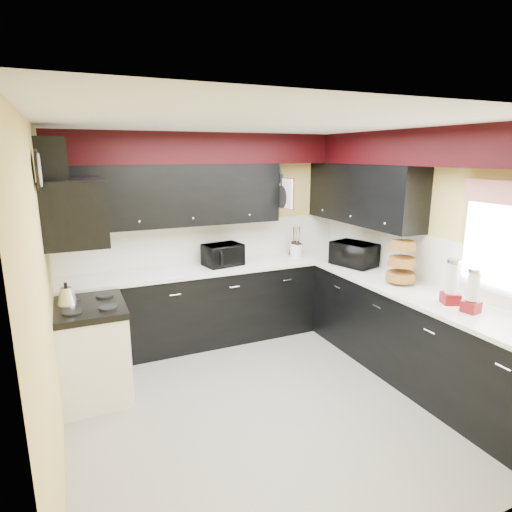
{
  "coord_description": "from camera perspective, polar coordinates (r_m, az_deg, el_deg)",
  "views": [
    {
      "loc": [
        -1.6,
        -3.26,
        2.27
      ],
      "look_at": [
        0.16,
        0.72,
        1.22
      ],
      "focal_mm": 30.0,
      "sensor_mm": 36.0,
      "label": 1
    }
  ],
  "objects": [
    {
      "name": "utensil_crock",
      "position": [
        5.63,
        5.38,
        0.74
      ],
      "size": [
        0.21,
        0.21,
        0.18
      ],
      "primitive_type": "cylinder",
      "rotation": [
        0.0,
        0.0,
        0.37
      ],
      "color": "silver",
      "rests_on": "counter_back"
    },
    {
      "name": "cab_right",
      "position": [
        4.66,
        20.92,
        -10.4
      ],
      "size": [
        0.6,
        3.0,
        0.9
      ],
      "primitive_type": "cube",
      "color": "black",
      "rests_on": "ground"
    },
    {
      "name": "deco_plate",
      "position": [
        4.46,
        25.88,
        11.98
      ],
      "size": [
        0.03,
        0.24,
        0.24
      ],
      "primitive_type": null,
      "color": "white",
      "rests_on": "wall_right"
    },
    {
      "name": "pan_low",
      "position": [
        5.53,
        2.19,
        7.82
      ],
      "size": [
        0.03,
        0.24,
        0.42
      ],
      "primitive_type": null,
      "color": "black",
      "rests_on": "upper_back"
    },
    {
      "name": "cut_board",
      "position": [
        5.19,
        4.17,
        8.31
      ],
      "size": [
        0.03,
        0.26,
        0.35
      ],
      "primitive_type": "cube",
      "color": "white",
      "rests_on": "upper_back"
    },
    {
      "name": "window",
      "position": [
        4.19,
        30.71,
        1.75
      ],
      "size": [
        0.03,
        0.86,
        0.96
      ],
      "primitive_type": null,
      "color": "white",
      "rests_on": "wall_right"
    },
    {
      "name": "upper_right",
      "position": [
        5.29,
        13.95,
        8.04
      ],
      "size": [
        0.35,
        1.8,
        0.7
      ],
      "primitive_type": "cube",
      "color": "black",
      "rests_on": "wall_right"
    },
    {
      "name": "ground",
      "position": [
        4.28,
        2.01,
        -18.47
      ],
      "size": [
        3.6,
        3.6,
        0.0
      ],
      "primitive_type": "plane",
      "color": "gray",
      "rests_on": "ground"
    },
    {
      "name": "toaster_oven",
      "position": [
        5.2,
        -4.4,
        0.17
      ],
      "size": [
        0.51,
        0.44,
        0.26
      ],
      "primitive_type": "imported",
      "rotation": [
        0.0,
        0.0,
        0.17
      ],
      "color": "black",
      "rests_on": "counter_back"
    },
    {
      "name": "wall_back",
      "position": [
        5.4,
        -6.26,
        2.58
      ],
      "size": [
        3.6,
        0.06,
        2.5
      ],
      "primitive_type": "cube",
      "color": "#E0C666",
      "rests_on": "ground"
    },
    {
      "name": "soffit_right",
      "position": [
        4.46,
        23.0,
        13.22
      ],
      "size": [
        0.36,
        3.24,
        0.35
      ],
      "primitive_type": "cube",
      "color": "black",
      "rests_on": "wall_right"
    },
    {
      "name": "pan_mid",
      "position": [
        5.29,
        3.45,
        7.88
      ],
      "size": [
        0.03,
        0.28,
        0.46
      ],
      "primitive_type": null,
      "color": "black",
      "rests_on": "upper_back"
    },
    {
      "name": "stove",
      "position": [
        4.41,
        -20.81,
        -12.05
      ],
      "size": [
        0.6,
        0.75,
        0.86
      ],
      "primitive_type": "cube",
      "color": "white",
      "rests_on": "ground"
    },
    {
      "name": "kettle",
      "position": [
        4.29,
        -23.93,
        -4.86
      ],
      "size": [
        0.23,
        0.23,
        0.16
      ],
      "primitive_type": null,
      "rotation": [
        0.0,
        0.0,
        0.36
      ],
      "color": "silver",
      "rests_on": "cooktop"
    },
    {
      "name": "pan_top",
      "position": [
        5.39,
        2.84,
        10.65
      ],
      "size": [
        0.03,
        0.22,
        0.4
      ],
      "primitive_type": null,
      "color": "black",
      "rests_on": "upper_back"
    },
    {
      "name": "soffit_back",
      "position": [
        5.14,
        -5.94,
        14.08
      ],
      "size": [
        3.6,
        0.36,
        0.35
      ],
      "primitive_type": "cube",
      "color": "black",
      "rests_on": "wall_back"
    },
    {
      "name": "cooktop",
      "position": [
        4.24,
        -21.33,
        -6.41
      ],
      "size": [
        0.62,
        0.77,
        0.06
      ],
      "primitive_type": "cube",
      "color": "black",
      "rests_on": "stove"
    },
    {
      "name": "splash_right",
      "position": [
        4.83,
        21.62,
        -0.35
      ],
      "size": [
        0.02,
        3.6,
        0.5
      ],
      "primitive_type": "cube",
      "color": "white",
      "rests_on": "counter_right"
    },
    {
      "name": "wall_right",
      "position": [
        4.82,
        21.76,
        0.35
      ],
      "size": [
        0.06,
        3.6,
        2.5
      ],
      "primitive_type": "cube",
      "color": "#E0C666",
      "rests_on": "ground"
    },
    {
      "name": "dispenser_a",
      "position": [
        4.23,
        24.66,
        -3.33
      ],
      "size": [
        0.19,
        0.19,
        0.39
      ],
      "primitive_type": null,
      "rotation": [
        0.0,
        0.0,
        -0.42
      ],
      "color": "#640500",
      "rests_on": "counter_right"
    },
    {
      "name": "ceiling",
      "position": [
        3.64,
        2.35,
        17.17
      ],
      "size": [
        3.6,
        3.6,
        0.06
      ],
      "primitive_type": "cube",
      "color": "white",
      "rests_on": "wall_back"
    },
    {
      "name": "valance",
      "position": [
        4.1,
        30.93,
        7.18
      ],
      "size": [
        0.04,
        0.88,
        0.2
      ],
      "primitive_type": "cube",
      "color": "red",
      "rests_on": "wall_right"
    },
    {
      "name": "baskets",
      "position": [
        4.68,
        18.85,
        -0.67
      ],
      "size": [
        0.27,
        0.27,
        0.5
      ],
      "primitive_type": null,
      "color": "brown",
      "rests_on": "upper_right"
    },
    {
      "name": "counter_back",
      "position": [
        5.2,
        -5.15,
        -1.57
      ],
      "size": [
        3.62,
        0.64,
        0.04
      ],
      "primitive_type": "cube",
      "color": "white",
      "rests_on": "cab_back"
    },
    {
      "name": "wall_left",
      "position": [
        3.42,
        -26.18,
        -5.23
      ],
      "size": [
        0.06,
        3.6,
        2.5
      ],
      "primitive_type": "cube",
      "color": "#E0C666",
      "rests_on": "ground"
    },
    {
      "name": "counter_right",
      "position": [
        4.49,
        21.42,
        -4.9
      ],
      "size": [
        0.64,
        3.02,
        0.04
      ],
      "primitive_type": "cube",
      "color": "white",
      "rests_on": "cab_right"
    },
    {
      "name": "upper_back",
      "position": [
        5.03,
        -11.28,
        7.92
      ],
      "size": [
        2.6,
        0.35,
        0.7
      ],
      "primitive_type": "cube",
      "color": "black",
      "rests_on": "wall_back"
    },
    {
      "name": "microwave",
      "position": [
        5.31,
        12.97,
        0.25
      ],
      "size": [
        0.48,
        0.59,
        0.28
      ],
      "primitive_type": "imported",
      "rotation": [
        0.0,
        0.0,
        1.86
      ],
      "color": "black",
      "rests_on": "counter_right"
    },
    {
      "name": "hood_duct",
      "position": [
        4.01,
        -25.57,
        11.27
      ],
      "size": [
        0.24,
        0.4,
        0.4
      ],
      "primitive_type": "cube",
      "color": "black",
      "rests_on": "wall_left"
    },
    {
      "name": "dispenser_b",
      "position": [
        4.08,
        26.91,
        -4.39
      ],
      "size": [
        0.15,
        0.15,
        0.35
      ],
      "primitive_type": null,
      "rotation": [
        0.0,
        0.0,
        0.17
      ],
      "color": "#630009",
      "rests_on": "counter_right"
    },
    {
      "name": "splash_back",
      "position": [
        5.41,
        -6.21,
        1.93
      ],
      "size": [
        3.6,
        0.02,
        0.5
      ],
      "primitive_type": "cube",
      "color": "white",
      "rests_on": "counter_back"
    },
    {
      "name": "cab_back",
      "position": [
        5.34,
        -5.04,
        -6.44
      ],
      "size": [
        3.6,
        0.6,
        0.9
      ],
      "primitive_type": "cube",
      "color": "black",
      "rests_on": "ground"
    },
    {
      "name": "clock",
      "position": [
        3.51,
        -27.11,
        10.16
      ],
      "size": [
        0.03,
        0.3,
        0.3
      ],
      "primitive_type": null,
      "color": "black",
      "rests_on": "wall_left"
    },
    {
      "name": "knife_block",
      "position": [
        5.64,
        5.31,
        0.88
      ],
      "size": [
        0.11,
        0.14,
        0.2
      ],
      "primitive_type": "cube",
      "rotation": [
        0.0,
        0.0,
        0.21
      ],
      "color": "black",
      "rests_on": "counter_back"
    },
    {
      "name": "hood",
      "position": [
        4.04,
        -23.12,
        5.51
      ],
      "size": [
        0.5,
        0.78,
        0.55
      ],
      "primitive_type": "cube",
      "color": "black",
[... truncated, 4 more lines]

